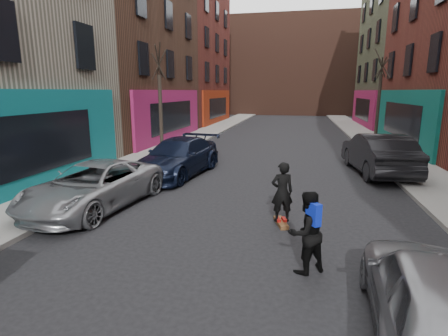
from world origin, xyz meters
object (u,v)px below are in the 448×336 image
at_px(parked_left_end, 178,157).
at_px(skateboarder, 282,192).
at_px(tree_right_far, 380,89).
at_px(parked_right_end, 378,154).
at_px(skateboard, 281,223).
at_px(pedestrian, 306,232).
at_px(parked_left_far, 94,186).
at_px(tree_left_far, 160,92).
at_px(parked_right_far, 439,303).

bearing_deg(parked_left_end, skateboarder, -38.54).
relative_size(tree_right_far, parked_right_end, 1.31).
distance_m(parked_left_end, skateboarder, 6.56).
height_order(skateboard, pedestrian, pedestrian).
bearing_deg(skateboard, parked_right_end, 44.29).
distance_m(tree_right_far, parked_left_end, 14.78).
height_order(parked_left_end, skateboarder, skateboarder).
bearing_deg(parked_left_far, skateboarder, 4.67).
relative_size(tree_left_far, parked_left_end, 1.25).
relative_size(tree_right_far, parked_right_far, 1.61).
height_order(parked_left_far, skateboard, parked_left_far).
xyz_separation_m(tree_left_far, parked_left_far, (1.61, -9.29, -2.70)).
bearing_deg(parked_left_end, tree_left_far, 126.86).
relative_size(parked_left_far, skateboarder, 3.10).
distance_m(parked_left_far, parked_left_end, 4.66).
relative_size(tree_left_far, parked_right_end, 1.25).
distance_m(tree_left_far, pedestrian, 14.39).
distance_m(parked_left_far, parked_right_end, 11.30).
height_order(parked_left_end, skateboard, parked_left_end).
relative_size(parked_right_end, skateboarder, 3.29).
xyz_separation_m(parked_right_far, skateboarder, (-2.26, 4.18, 0.17)).
bearing_deg(parked_left_far, skateboard, 4.67).
relative_size(tree_right_far, skateboard, 8.50).
relative_size(tree_right_far, pedestrian, 4.20).
bearing_deg(skateboard, tree_left_far, 109.67).
distance_m(skateboarder, pedestrian, 2.45).
distance_m(tree_right_far, parked_right_far, 20.09).
distance_m(parked_left_end, parked_right_end, 8.42).
height_order(tree_right_far, parked_left_end, tree_right_far).
bearing_deg(tree_left_far, parked_left_end, -61.01).
xyz_separation_m(skateboard, skateboarder, (0.00, 0.00, 0.84)).
bearing_deg(pedestrian, tree_left_far, -92.99).
height_order(parked_left_far, skateboarder, skateboarder).
bearing_deg(pedestrian, parked_right_end, -144.66).
relative_size(tree_left_far, parked_right_far, 1.54).
bearing_deg(pedestrian, skateboard, -112.38).
bearing_deg(parked_left_far, parked_right_end, 42.26).
relative_size(tree_left_far, parked_left_far, 1.32).
relative_size(tree_right_far, parked_left_far, 1.39).
xyz_separation_m(parked_left_end, pedestrian, (5.10, -7.13, 0.06)).
xyz_separation_m(parked_left_far, skateboarder, (5.54, -0.20, 0.21)).
xyz_separation_m(parked_left_end, skateboard, (4.52, -4.75, -0.71)).
bearing_deg(skateboard, pedestrian, -93.64).
distance_m(parked_left_end, skateboard, 6.59).
xyz_separation_m(tree_left_far, pedestrian, (7.72, -11.86, -2.56)).
bearing_deg(skateboard, tree_right_far, 53.94).
distance_m(tree_left_far, parked_left_end, 6.02).
bearing_deg(parked_right_end, tree_right_far, -107.04).
height_order(tree_left_far, tree_right_far, tree_right_far).
height_order(tree_right_far, parked_right_far, tree_right_far).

